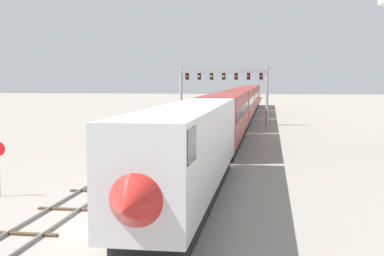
{
  "coord_description": "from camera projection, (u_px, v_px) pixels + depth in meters",
  "views": [
    {
      "loc": [
        5.91,
        -20.87,
        6.08
      ],
      "look_at": [
        1.0,
        12.0,
        3.0
      ],
      "focal_mm": 49.08,
      "sensor_mm": 36.0,
      "label": 1
    }
  ],
  "objects": [
    {
      "name": "passenger_train",
      "position": [
        241.0,
        105.0,
        70.16
      ],
      "size": [
        3.04,
        111.43,
        4.8
      ],
      "color": "silver",
      "rests_on": "ground"
    },
    {
      "name": "signal_gantry",
      "position": [
        224.0,
        82.0,
        69.7
      ],
      "size": [
        12.1,
        0.49,
        7.79
      ],
      "color": "#999BA0",
      "rests_on": "ground"
    },
    {
      "name": "ground_plane",
      "position": [
        126.0,
        225.0,
        21.98
      ],
      "size": [
        400.0,
        400.0,
        0.0
      ],
      "primitive_type": "plane",
      "color": "gray"
    },
    {
      "name": "track_main",
      "position": [
        244.0,
        119.0,
        80.77
      ],
      "size": [
        2.6,
        200.0,
        0.16
      ],
      "color": "slate",
      "rests_on": "ground"
    },
    {
      "name": "track_near",
      "position": [
        189.0,
        131.0,
        61.88
      ],
      "size": [
        2.6,
        160.0,
        0.16
      ],
      "color": "slate",
      "rests_on": "ground"
    }
  ]
}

